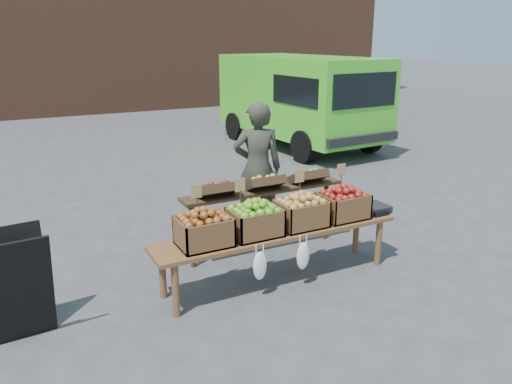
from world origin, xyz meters
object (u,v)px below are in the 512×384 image
crate_golden_apples (204,232)px  crate_green_apples (343,206)px  crate_red_apples (301,214)px  back_table (263,211)px  delivery_van (299,102)px  chalkboard_sign (10,287)px  weighing_scale (372,208)px  crate_russet_pears (255,222)px  display_bench (278,255)px  vendor (258,168)px

crate_golden_apples → crate_green_apples: same height
crate_green_apples → crate_red_apples: bearing=180.0°
back_table → crate_red_apples: 0.75m
delivery_van → crate_golden_apples: (-4.71, -5.77, -0.32)m
chalkboard_sign → crate_green_apples: size_ratio=1.96×
back_table → weighing_scale: 1.27m
crate_russet_pears → display_bench: bearing=0.0°
crate_golden_apples → crate_green_apples: 1.65m
crate_green_apples → weighing_scale: 0.44m
chalkboard_sign → crate_golden_apples: (1.71, -0.10, 0.22)m
vendor → crate_green_apples: 1.42m
crate_russet_pears → vendor: bearing=61.3°
chalkboard_sign → crate_red_apples: (2.81, -0.10, 0.22)m
chalkboard_sign → crate_red_apples: size_ratio=1.96×
vendor → back_table: size_ratio=0.82×
crate_green_apples → weighing_scale: crate_green_apples is taller
display_bench → crate_red_apples: (0.28, 0.00, 0.42)m
weighing_scale → crate_russet_pears: bearing=180.0°
chalkboard_sign → display_bench: (2.54, -0.10, -0.21)m
vendor → weighing_scale: size_ratio=5.09×
crate_russet_pears → weighing_scale: crate_russet_pears is taller
vendor → weighing_scale: vendor is taller
chalkboard_sign → crate_golden_apples: size_ratio=1.96×
crate_red_apples → crate_golden_apples: bearing=180.0°
chalkboard_sign → vendor: bearing=18.1°
vendor → crate_russet_pears: 1.57m
crate_golden_apples → weighing_scale: bearing=0.0°
vendor → chalkboard_sign: size_ratio=1.76×
vendor → weighing_scale: (0.77, -1.37, -0.25)m
delivery_van → crate_golden_apples: 7.46m
back_table → vendor: bearing=67.9°
display_bench → crate_golden_apples: 0.93m
vendor → display_bench: 1.56m
display_bench → crate_green_apples: (0.83, 0.00, 0.42)m
weighing_scale → display_bench: bearing=180.0°
delivery_van → crate_russet_pears: size_ratio=9.23×
delivery_van → back_table: bearing=-129.9°
crate_russet_pears → crate_red_apples: same height
weighing_scale → crate_green_apples: bearing=180.0°
back_table → crate_green_apples: size_ratio=4.20×
delivery_van → crate_green_apples: bearing=-121.8°
crate_russet_pears → crate_golden_apples: bearing=180.0°
crate_golden_apples → crate_green_apples: size_ratio=1.00×
crate_golden_apples → display_bench: bearing=0.0°
vendor → crate_russet_pears: bearing=85.4°
delivery_van → vendor: (-3.41, -4.40, -0.17)m
crate_russet_pears → weighing_scale: 1.53m
display_bench → chalkboard_sign: bearing=177.8°
vendor → delivery_van: bearing=-103.7°
crate_golden_apples → weighing_scale: crate_golden_apples is taller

